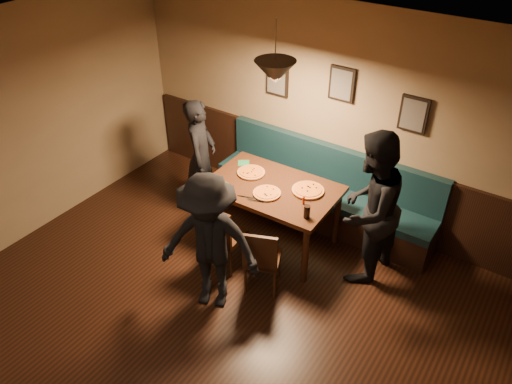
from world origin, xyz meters
TOP-DOWN VIEW (x-y plane):
  - ceiling at (0.00, 0.00)m, footprint 7.00×7.00m
  - wall_back at (0.00, 3.50)m, footprint 6.00×0.00m
  - wainscot at (0.00, 3.47)m, footprint 5.88×0.06m
  - booth_bench at (0.00, 3.20)m, footprint 3.00×0.60m
  - picture_left at (-0.90, 3.47)m, footprint 0.32×0.04m
  - picture_center at (0.00, 3.47)m, footprint 0.32×0.04m
  - picture_right at (0.90, 3.47)m, footprint 0.32×0.04m
  - pendant_lamp at (-0.31, 2.47)m, footprint 0.44×0.44m
  - dining_table at (-0.31, 2.47)m, footprint 1.57×1.03m
  - chair_near_left at (-0.53, 1.80)m, footprint 0.43×0.43m
  - chair_near_right at (0.03, 1.74)m, footprint 0.50×0.50m
  - diner_left at (-1.50, 2.58)m, footprint 0.59×0.69m
  - diner_right at (0.86, 2.57)m, footprint 0.80×0.97m
  - diner_front at (-0.29, 1.23)m, footprint 1.20×0.94m
  - pizza_a at (-0.68, 2.56)m, footprint 0.40×0.40m
  - pizza_b at (-0.28, 2.29)m, footprint 0.43×0.43m
  - pizza_c at (0.09, 2.61)m, footprint 0.46×0.46m
  - soda_glass at (0.32, 2.17)m, footprint 0.09×0.09m
  - tabasco_bottle at (0.17, 2.37)m, footprint 0.03×0.03m
  - napkin_a at (-0.91, 2.71)m, footprint 0.20×0.20m
  - napkin_b at (-0.86, 2.16)m, footprint 0.15×0.15m
  - cutlery_set at (-0.38, 2.11)m, footprint 0.20×0.08m

SIDE VIEW (x-z plane):
  - dining_table at x=-0.31m, z-range 0.00..0.83m
  - chair_near_right at x=0.03m, z-range 0.00..0.86m
  - chair_near_left at x=-0.53m, z-range 0.00..0.91m
  - wainscot at x=0.00m, z-range 0.00..1.00m
  - booth_bench at x=0.00m, z-range 0.00..1.00m
  - diner_left at x=-1.50m, z-range 0.00..1.60m
  - diner_front at x=-0.29m, z-range 0.00..1.63m
  - cutlery_set at x=-0.38m, z-range 0.83..0.83m
  - napkin_b at x=-0.86m, z-range 0.83..0.83m
  - napkin_a at x=-0.91m, z-range 0.83..0.83m
  - pizza_b at x=-0.28m, z-range 0.83..0.87m
  - pizza_a at x=-0.68m, z-range 0.83..0.87m
  - pizza_c at x=0.09m, z-range 0.83..0.87m
  - tabasco_bottle at x=0.17m, z-range 0.83..0.94m
  - soda_glass at x=0.32m, z-range 0.83..0.98m
  - diner_right at x=0.86m, z-range 0.00..1.84m
  - wall_back at x=0.00m, z-range -1.60..4.40m
  - picture_left at x=-0.90m, z-range 1.49..1.91m
  - picture_right at x=0.90m, z-range 1.49..1.91m
  - picture_center at x=0.00m, z-range 1.64..2.06m
  - pendant_lamp at x=-0.31m, z-range 2.12..2.38m
  - ceiling at x=0.00m, z-range 2.80..2.80m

